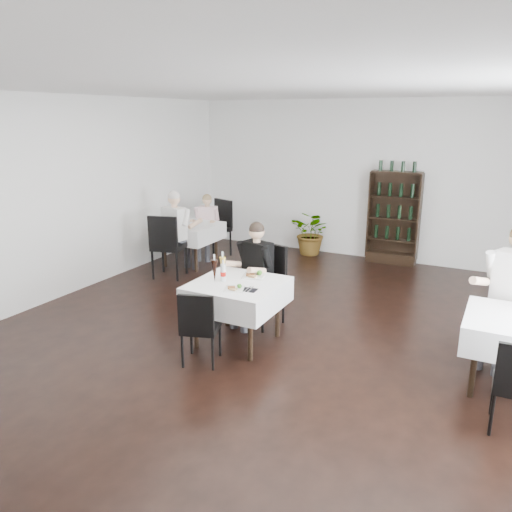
{
  "coord_description": "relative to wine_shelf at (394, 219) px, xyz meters",
  "views": [
    {
      "loc": [
        2.48,
        -4.91,
        2.69
      ],
      "look_at": [
        -0.15,
        0.2,
        1.07
      ],
      "focal_mm": 35.0,
      "sensor_mm": 36.0,
      "label": 1
    }
  ],
  "objects": [
    {
      "name": "main_table",
      "position": [
        -0.9,
        -4.31,
        -0.23
      ],
      "size": [
        1.03,
        1.03,
        0.77
      ],
      "color": "black",
      "rests_on": "ground"
    },
    {
      "name": "pilsner_lager",
      "position": [
        -1.13,
        -4.27,
        0.06
      ],
      "size": [
        0.08,
        0.08,
        0.34
      ],
      "color": "gold",
      "rests_on": "main_table"
    },
    {
      "name": "diner_right_far",
      "position": [
        2.0,
        -3.45,
        0.07
      ],
      "size": [
        0.7,
        0.74,
        1.58
      ],
      "color": "#3B3B42",
      "rests_on": "ground"
    },
    {
      "name": "coke_bottle",
      "position": [
        -1.08,
        -4.35,
        0.03
      ],
      "size": [
        0.07,
        0.07,
        0.26
      ],
      "color": "silver",
      "rests_on": "main_table"
    },
    {
      "name": "potted_tree",
      "position": [
        -1.54,
        -0.13,
        -0.4
      ],
      "size": [
        0.94,
        0.86,
        0.89
      ],
      "primitive_type": "imported",
      "rotation": [
        0.0,
        0.0,
        -0.23
      ],
      "color": "#215A1E",
      "rests_on": "ground"
    },
    {
      "name": "room_shell",
      "position": [
        -0.6,
        -4.31,
        0.65
      ],
      "size": [
        9.0,
        9.0,
        9.0
      ],
      "color": "black",
      "rests_on": "ground"
    },
    {
      "name": "napkin_cutlery",
      "position": [
        -0.65,
        -4.49,
        -0.07
      ],
      "size": [
        0.19,
        0.19,
        0.02
      ],
      "color": "black",
      "rests_on": "main_table"
    },
    {
      "name": "wine_shelf",
      "position": [
        0.0,
        0.0,
        0.0
      ],
      "size": [
        0.9,
        0.28,
        1.75
      ],
      "color": "black",
      "rests_on": "ground"
    },
    {
      "name": "plate_far",
      "position": [
        -0.82,
        -4.03,
        -0.06
      ],
      "size": [
        0.32,
        0.32,
        0.08
      ],
      "color": "white",
      "rests_on": "main_table"
    },
    {
      "name": "diner_left_near",
      "position": [
        -3.2,
        -2.3,
        0.0
      ],
      "size": [
        0.59,
        0.62,
        1.46
      ],
      "color": "#3B3B42",
      "rests_on": "ground"
    },
    {
      "name": "left_chair_near",
      "position": [
        -3.19,
        -2.67,
        -0.22
      ],
      "size": [
        0.61,
        0.62,
        1.1
      ],
      "color": "black",
      "rests_on": "ground"
    },
    {
      "name": "pilsner_dark",
      "position": [
        -1.15,
        -4.42,
        0.06
      ],
      "size": [
        0.08,
        0.08,
        0.34
      ],
      "color": "black",
      "rests_on": "main_table"
    },
    {
      "name": "diner_main",
      "position": [
        -0.98,
        -3.74,
        -0.04
      ],
      "size": [
        0.58,
        0.61,
        1.38
      ],
      "color": "#3B3B42",
      "rests_on": "ground"
    },
    {
      "name": "left_table",
      "position": [
        -3.3,
        -1.81,
        -0.23
      ],
      "size": [
        0.98,
        0.98,
        0.77
      ],
      "color": "black",
      "rests_on": "ground"
    },
    {
      "name": "main_chair_far",
      "position": [
        -0.88,
        -3.59,
        -0.24
      ],
      "size": [
        0.59,
        0.59,
        1.06
      ],
      "color": "black",
      "rests_on": "ground"
    },
    {
      "name": "plate_near",
      "position": [
        -0.8,
        -4.56,
        -0.06
      ],
      "size": [
        0.28,
        0.28,
        0.07
      ],
      "color": "white",
      "rests_on": "main_table"
    },
    {
      "name": "left_chair_far",
      "position": [
        -3.2,
        -0.98,
        -0.22
      ],
      "size": [
        0.64,
        0.64,
        1.1
      ],
      "color": "black",
      "rests_on": "ground"
    },
    {
      "name": "main_chair_near",
      "position": [
        -0.99,
        -5.02,
        -0.35
      ],
      "size": [
        0.5,
        0.5,
        0.86
      ],
      "color": "black",
      "rests_on": "ground"
    },
    {
      "name": "diner_left_far",
      "position": [
        -3.26,
        -1.31,
        -0.12
      ],
      "size": [
        0.52,
        0.54,
        1.25
      ],
      "color": "#3B3B42",
      "rests_on": "ground"
    }
  ]
}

